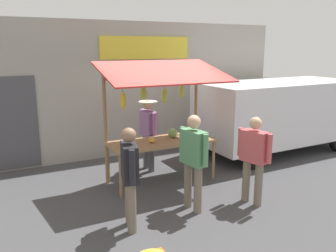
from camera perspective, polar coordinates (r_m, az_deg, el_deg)
The scene contains 8 objects.
ground_plane at distance 7.47m, azimuth -1.05°, elevation -8.93°, with size 40.00×40.00×0.00m, color #424244.
street_backdrop at distance 9.01m, azimuth -7.56°, elevation 5.91°, with size 9.00×0.30×3.40m.
market_stall at distance 7.06m, azimuth -1.19°, elevation 2.76°, with size 2.50×1.46×2.50m.
vendor_with_sunhat at distance 7.84m, azimuth -3.24°, elevation -0.51°, with size 0.42×0.70×1.63m.
shopper_with_ponytail at distance 5.89m, azimuth 4.18°, elevation -4.92°, with size 0.28×0.71×1.68m.
shopper_in_grey_tee at distance 6.31m, azimuth 13.90°, elevation -4.60°, with size 0.34×0.67×1.60m.
shopper_with_shopping_bag at distance 5.32m, azimuth -6.30°, elevation -7.49°, with size 0.33×0.68×1.61m.
parked_van at distance 9.62m, azimuth 16.99°, elevation 2.43°, with size 4.43×1.92×1.88m.
Camera 1 is at (3.01, 6.24, 2.77)m, focal length 37.14 mm.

